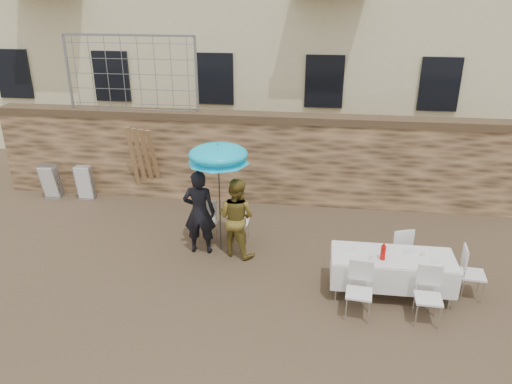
# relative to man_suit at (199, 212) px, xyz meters

# --- Properties ---
(ground) EXTENTS (80.00, 80.00, 0.00)m
(ground) POSITION_rel_man_suit_xyz_m (0.75, -2.21, -0.89)
(ground) COLOR brown
(ground) RESTS_ON ground
(stone_wall) EXTENTS (13.00, 0.50, 2.20)m
(stone_wall) POSITION_rel_man_suit_xyz_m (0.75, 2.79, 0.21)
(stone_wall) COLOR olive
(stone_wall) RESTS_ON ground
(chain_link_fence) EXTENTS (3.20, 0.06, 1.80)m
(chain_link_fence) POSITION_rel_man_suit_xyz_m (-2.25, 2.79, 2.21)
(chain_link_fence) COLOR gray
(chain_link_fence) RESTS_ON stone_wall
(man_suit) EXTENTS (0.67, 0.46, 1.77)m
(man_suit) POSITION_rel_man_suit_xyz_m (0.00, 0.00, 0.00)
(man_suit) COLOR black
(man_suit) RESTS_ON ground
(woman_dress) EXTENTS (0.97, 0.87, 1.64)m
(woman_dress) POSITION_rel_man_suit_xyz_m (0.75, 0.00, -0.07)
(woman_dress) COLOR #A98E33
(woman_dress) RESTS_ON ground
(umbrella) EXTENTS (1.21, 1.21, 2.15)m
(umbrella) POSITION_rel_man_suit_xyz_m (0.40, 0.10, 1.14)
(umbrella) COLOR #3F3F44
(umbrella) RESTS_ON ground
(couple_chair_left) EXTENTS (0.62, 0.62, 0.96)m
(couple_chair_left) POSITION_rel_man_suit_xyz_m (0.00, 0.55, -0.41)
(couple_chair_left) COLOR white
(couple_chair_left) RESTS_ON ground
(couple_chair_right) EXTENTS (0.48, 0.48, 0.96)m
(couple_chair_right) POSITION_rel_man_suit_xyz_m (0.70, 0.55, -0.41)
(couple_chair_right) COLOR white
(couple_chair_right) RESTS_ON ground
(banquet_table) EXTENTS (2.10, 0.85, 0.78)m
(banquet_table) POSITION_rel_man_suit_xyz_m (3.69, -1.04, -0.16)
(banquet_table) COLOR white
(banquet_table) RESTS_ON ground
(soda_bottle) EXTENTS (0.09, 0.09, 0.26)m
(soda_bottle) POSITION_rel_man_suit_xyz_m (3.49, -1.19, 0.02)
(soda_bottle) COLOR red
(soda_bottle) RESTS_ON banquet_table
(table_chair_front_left) EXTENTS (0.53, 0.53, 0.96)m
(table_chair_front_left) POSITION_rel_man_suit_xyz_m (3.09, -1.79, -0.41)
(table_chair_front_left) COLOR white
(table_chair_front_left) RESTS_ON ground
(table_chair_front_right) EXTENTS (0.50, 0.50, 0.96)m
(table_chair_front_right) POSITION_rel_man_suit_xyz_m (4.19, -1.79, -0.41)
(table_chair_front_right) COLOR white
(table_chair_front_right) RESTS_ON ground
(table_chair_back) EXTENTS (0.61, 0.61, 0.96)m
(table_chair_back) POSITION_rel_man_suit_xyz_m (3.89, -0.24, -0.41)
(table_chair_back) COLOR white
(table_chair_back) RESTS_ON ground
(table_chair_side) EXTENTS (0.52, 0.52, 0.96)m
(table_chair_side) POSITION_rel_man_suit_xyz_m (5.09, -0.94, -0.41)
(table_chair_side) COLOR white
(table_chair_side) RESTS_ON ground
(chair_stack_left) EXTENTS (0.46, 0.40, 0.92)m
(chair_stack_left) POSITION_rel_man_suit_xyz_m (-4.43, 2.31, -0.43)
(chair_stack_left) COLOR white
(chair_stack_left) RESTS_ON ground
(chair_stack_right) EXTENTS (0.46, 0.32, 0.92)m
(chair_stack_right) POSITION_rel_man_suit_xyz_m (-3.53, 2.31, -0.43)
(chair_stack_right) COLOR white
(chair_stack_right) RESTS_ON ground
(wood_planks) EXTENTS (0.70, 0.20, 2.00)m
(wood_planks) POSITION_rel_man_suit_xyz_m (-1.93, 2.38, 0.11)
(wood_planks) COLOR #A37749
(wood_planks) RESTS_ON ground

